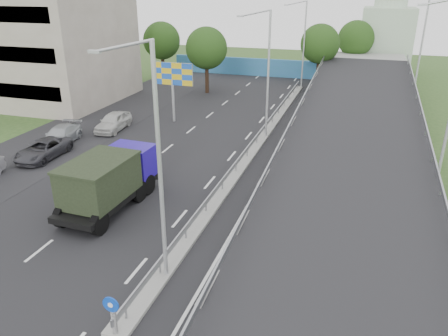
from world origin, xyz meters
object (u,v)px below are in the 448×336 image
at_px(lamp_post_far, 303,40).
at_px(parked_car_d, 60,136).
at_px(lamp_post_mid, 266,68).
at_px(church, 387,35).
at_px(sign_bollard, 113,315).
at_px(dump_truck, 109,179).
at_px(billboard, 172,77).
at_px(parked_car_c, 43,149).
at_px(parked_car_e, 113,122).
at_px(lamp_post_near, 155,155).

distance_m(lamp_post_far, parked_car_d, 31.08).
xyz_separation_m(lamp_post_mid, church, (9.89, 34.00, -0.50)).
xyz_separation_m(lamp_post_mid, lamp_post_far, (0.00, 20.00, 0.00)).
distance_m(sign_bollard, church, 58.84).
distance_m(church, dump_truck, 51.35).
relative_size(lamp_post_far, billboard, 1.83).
bearing_deg(parked_car_c, sign_bollard, -45.71).
height_order(parked_car_c, parked_car_e, parked_car_e).
height_order(sign_bollard, billboard, billboard).
bearing_deg(parked_car_e, lamp_post_near, -58.12).
bearing_deg(parked_car_c, church, 59.52).
xyz_separation_m(church, billboard, (-19.00, -32.00, -1.12)).
height_order(lamp_post_mid, parked_car_d, lamp_post_mid).
distance_m(lamp_post_mid, parked_car_d, 17.44).
xyz_separation_m(lamp_post_near, parked_car_d, (-15.34, 13.45, -5.10)).
height_order(lamp_post_near, lamp_post_mid, same).
distance_m(lamp_post_far, dump_truck, 35.50).
relative_size(lamp_post_near, dump_truck, 1.36).
relative_size(sign_bollard, lamp_post_far, 0.17).
bearing_deg(dump_truck, church, 74.64).
distance_m(dump_truck, parked_car_e, 14.83).
height_order(lamp_post_mid, lamp_post_far, same).
xyz_separation_m(church, dump_truck, (-15.55, -48.81, -3.53)).
distance_m(sign_bollard, lamp_post_far, 44.08).
height_order(sign_bollard, parked_car_d, sign_bollard).
bearing_deg(billboard, sign_bollard, -70.79).
height_order(lamp_post_near, parked_car_e, lamp_post_near).
relative_size(sign_bollard, lamp_post_near, 0.17).
bearing_deg(billboard, lamp_post_mid, -12.38).
relative_size(lamp_post_near, parked_car_c, 2.06).
height_order(sign_bollard, lamp_post_near, lamp_post_near).
xyz_separation_m(lamp_post_mid, dump_truck, (-5.66, -14.81, -4.03)).
height_order(parked_car_d, parked_car_e, parked_car_e).
bearing_deg(parked_car_d, parked_car_c, -85.41).
distance_m(lamp_post_mid, parked_car_e, 14.23).
relative_size(sign_bollard, lamp_post_mid, 0.17).
distance_m(lamp_post_mid, dump_truck, 16.36).
distance_m(lamp_post_mid, billboard, 9.47).
distance_m(sign_bollard, parked_car_e, 25.38).
bearing_deg(lamp_post_far, dump_truck, -99.23).
relative_size(church, billboard, 2.51).
bearing_deg(lamp_post_far, parked_car_d, -120.01).
distance_m(billboard, parked_car_c, 13.28).
distance_m(sign_bollard, lamp_post_near, 6.12).
bearing_deg(billboard, church, 59.30).
bearing_deg(lamp_post_near, church, 79.62).
bearing_deg(parked_car_e, billboard, 40.69).
distance_m(lamp_post_far, parked_car_e, 26.17).
relative_size(church, parked_car_e, 3.00).
bearing_deg(billboard, dump_truck, -78.40).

